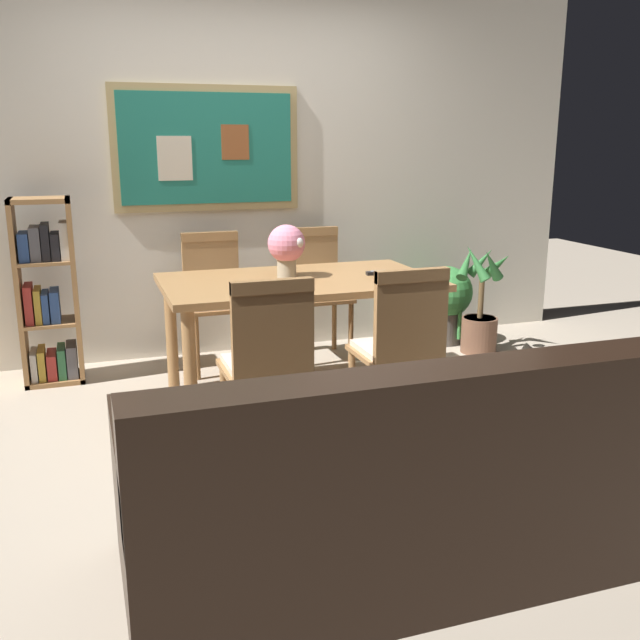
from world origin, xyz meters
TOP-DOWN VIEW (x-y plane):
  - ground_plane at (0.00, 0.00)m, footprint 12.00×12.00m
  - wall_back_with_painting at (-0.01, 1.69)m, footprint 5.20×0.14m
  - dining_table at (0.08, 0.53)m, footprint 1.56×0.91m
  - dining_chair_near_left at (-0.31, -0.25)m, footprint 0.40×0.41m
  - dining_chair_far_left at (-0.28, 1.30)m, footprint 0.40×0.41m
  - dining_chair_near_right at (0.39, -0.21)m, footprint 0.40×0.41m
  - dining_chair_far_right at (0.45, 1.33)m, footprint 0.40×0.41m
  - leather_couch at (-0.16, -1.27)m, footprint 1.80×0.84m
  - bookshelf at (-1.33, 1.32)m, footprint 0.36×0.28m
  - potted_ivy at (1.47, 1.30)m, footprint 0.39×0.39m
  - potted_palm at (1.59, 1.01)m, footprint 0.39×0.37m
  - flower_vase at (0.02, 0.60)m, footprint 0.22×0.22m
  - tv_remote at (0.57, 0.50)m, footprint 0.16×0.06m

SIDE VIEW (x-z plane):
  - ground_plane at x=0.00m, z-range 0.00..0.00m
  - potted_palm at x=1.59m, z-range -0.10..0.70m
  - leather_couch at x=-0.16m, z-range -0.11..0.73m
  - potted_ivy at x=1.47m, z-range 0.05..0.64m
  - dining_chair_near_left at x=-0.31m, z-range 0.08..0.99m
  - dining_chair_far_left at x=-0.28m, z-range 0.08..0.99m
  - dining_chair_near_right at x=0.39m, z-range 0.08..0.99m
  - dining_chair_far_right at x=0.45m, z-range 0.08..0.99m
  - bookshelf at x=-1.33m, z-range -0.03..1.14m
  - dining_table at x=0.08m, z-range 0.27..1.00m
  - tv_remote at x=0.57m, z-range 0.73..0.75m
  - flower_vase at x=0.02m, z-range 0.76..1.07m
  - wall_back_with_painting at x=-0.01m, z-range 0.00..2.60m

